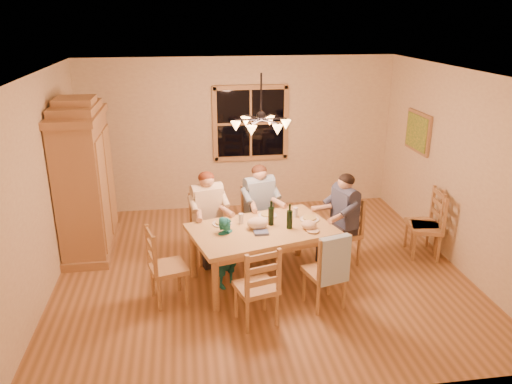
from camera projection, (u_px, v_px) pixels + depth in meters
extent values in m
plane|color=brown|center=(261.00, 270.00, 6.98)|extent=(5.50, 5.50, 0.00)
cube|color=white|center=(261.00, 73.00, 6.07)|extent=(5.50, 5.00, 0.02)
cube|color=beige|center=(239.00, 134.00, 8.85)|extent=(5.50, 0.02, 2.70)
cube|color=beige|center=(41.00, 188.00, 6.15)|extent=(0.02, 5.00, 2.70)
cube|color=beige|center=(457.00, 169.00, 6.90)|extent=(0.02, 5.00, 2.70)
cube|color=black|center=(251.00, 123.00, 8.79)|extent=(1.20, 0.03, 1.20)
cube|color=#9E6A45|center=(251.00, 123.00, 8.77)|extent=(1.30, 0.06, 1.30)
cube|color=#A57947|center=(418.00, 132.00, 7.92)|extent=(0.04, 0.78, 0.64)
cube|color=#1E6B2D|center=(416.00, 132.00, 7.92)|extent=(0.02, 0.68, 0.54)
cylinder|color=black|center=(261.00, 95.00, 6.16)|extent=(0.02, 0.02, 0.53)
sphere|color=black|center=(261.00, 116.00, 6.25)|extent=(0.12, 0.12, 0.12)
cylinder|color=black|center=(274.00, 119.00, 6.28)|extent=(0.34, 0.02, 0.02)
cone|color=#FFB259|center=(286.00, 125.00, 6.33)|extent=(0.13, 0.13, 0.12)
cylinder|color=black|center=(266.00, 117.00, 6.40)|extent=(0.19, 0.31, 0.02)
cone|color=#FFB259|center=(270.00, 121.00, 6.57)|extent=(0.13, 0.13, 0.12)
cylinder|color=black|center=(253.00, 117.00, 6.38)|extent=(0.19, 0.31, 0.02)
cone|color=#FFB259|center=(246.00, 121.00, 6.52)|extent=(0.13, 0.13, 0.12)
cylinder|color=black|center=(248.00, 120.00, 6.24)|extent=(0.34, 0.02, 0.02)
cone|color=#FFB259|center=(236.00, 126.00, 6.24)|extent=(0.13, 0.13, 0.12)
cylinder|color=black|center=(256.00, 122.00, 6.12)|extent=(0.19, 0.31, 0.02)
cone|color=#FFB259|center=(251.00, 131.00, 6.01)|extent=(0.13, 0.13, 0.12)
cylinder|color=black|center=(269.00, 121.00, 6.14)|extent=(0.19, 0.31, 0.02)
cone|color=#FFB259|center=(278.00, 130.00, 6.05)|extent=(0.13, 0.13, 0.12)
cube|color=#A57947|center=(85.00, 187.00, 7.24)|extent=(0.60, 1.30, 2.00)
cube|color=#A57947|center=(76.00, 116.00, 6.88)|extent=(0.66, 1.40, 0.10)
cube|color=#A57947|center=(75.00, 108.00, 6.85)|extent=(0.58, 1.00, 0.12)
cube|color=#A57947|center=(74.00, 101.00, 6.81)|extent=(0.52, 0.55, 0.10)
cube|color=#9E6A45|center=(104.00, 194.00, 6.97)|extent=(0.03, 0.55, 1.60)
cube|color=#9E6A45|center=(110.00, 179.00, 7.59)|extent=(0.03, 0.55, 1.60)
cube|color=#A57947|center=(92.00, 246.00, 7.56)|extent=(0.66, 1.40, 0.12)
cube|color=tan|center=(262.00, 230.00, 6.47)|extent=(2.03, 1.54, 0.06)
cube|color=#9E6A45|center=(262.00, 236.00, 6.50)|extent=(1.85, 1.36, 0.10)
cylinder|color=#9E6A45|center=(216.00, 285.00, 5.91)|extent=(0.09, 0.09, 0.70)
cylinder|color=#9E6A45|center=(331.00, 260.00, 6.51)|extent=(0.09, 0.09, 0.70)
cylinder|color=#9E6A45|center=(193.00, 253.00, 6.68)|extent=(0.09, 0.09, 0.70)
cylinder|color=#9E6A45|center=(299.00, 233.00, 7.29)|extent=(0.09, 0.09, 0.70)
cube|color=#9E6A45|center=(208.00, 231.00, 7.13)|extent=(0.54, 0.52, 0.06)
cube|color=#9E6A45|center=(208.00, 213.00, 7.04)|extent=(0.38, 0.15, 0.54)
cube|color=#9E6A45|center=(259.00, 222.00, 7.43)|extent=(0.54, 0.52, 0.06)
cube|color=#9E6A45|center=(260.00, 205.00, 7.34)|extent=(0.38, 0.15, 0.54)
cube|color=#9E6A45|center=(256.00, 288.00, 5.66)|extent=(0.54, 0.52, 0.06)
cube|color=#9E6A45|center=(256.00, 266.00, 5.57)|extent=(0.38, 0.15, 0.54)
cube|color=#9E6A45|center=(325.00, 272.00, 6.00)|extent=(0.54, 0.52, 0.06)
cube|color=#9E6A45|center=(326.00, 252.00, 5.91)|extent=(0.38, 0.15, 0.54)
cube|color=#9E6A45|center=(168.00, 268.00, 6.09)|extent=(0.52, 0.54, 0.06)
cube|color=#9E6A45|center=(167.00, 248.00, 6.00)|extent=(0.15, 0.38, 0.54)
cube|color=#9E6A45|center=(342.00, 234.00, 7.04)|extent=(0.52, 0.54, 0.06)
cube|color=#9E6A45|center=(343.00, 216.00, 6.95)|extent=(0.15, 0.38, 0.54)
cube|color=beige|center=(207.00, 206.00, 6.99)|extent=(0.44, 0.32, 0.52)
cube|color=#262328|center=(208.00, 226.00, 7.10)|extent=(0.48, 0.51, 0.14)
sphere|color=tan|center=(207.00, 180.00, 6.87)|extent=(0.21, 0.21, 0.21)
ellipsoid|color=#592614|center=(207.00, 178.00, 6.86)|extent=(0.22, 0.22, 0.17)
cube|color=#2F5C83|center=(260.00, 197.00, 7.30)|extent=(0.44, 0.32, 0.52)
cube|color=#262328|center=(259.00, 217.00, 7.40)|extent=(0.48, 0.51, 0.14)
sphere|color=tan|center=(260.00, 173.00, 7.17)|extent=(0.21, 0.21, 0.21)
ellipsoid|color=#381E11|center=(260.00, 171.00, 7.16)|extent=(0.22, 0.22, 0.17)
cube|color=#39415C|center=(344.00, 208.00, 6.90)|extent=(0.32, 0.44, 0.52)
cube|color=#262328|center=(343.00, 228.00, 7.01)|extent=(0.51, 0.48, 0.14)
sphere|color=tan|center=(346.00, 182.00, 6.78)|extent=(0.21, 0.21, 0.21)
ellipsoid|color=black|center=(346.00, 180.00, 6.77)|extent=(0.22, 0.22, 0.17)
cube|color=#A9CDE5|center=(334.00, 260.00, 5.75)|extent=(0.39, 0.20, 0.58)
cylinder|color=black|center=(271.00, 213.00, 6.51)|extent=(0.08, 0.08, 0.33)
cylinder|color=black|center=(290.00, 216.00, 6.40)|extent=(0.08, 0.08, 0.33)
cylinder|color=white|center=(222.00, 224.00, 6.58)|extent=(0.26, 0.26, 0.02)
cylinder|color=white|center=(267.00, 215.00, 6.84)|extent=(0.26, 0.26, 0.02)
cylinder|color=white|center=(310.00, 219.00, 6.71)|extent=(0.26, 0.26, 0.02)
cylinder|color=silver|center=(241.00, 219.00, 6.58)|extent=(0.06, 0.06, 0.14)
cylinder|color=silver|center=(295.00, 212.00, 6.78)|extent=(0.06, 0.06, 0.14)
ellipsoid|color=#D3B28D|center=(309.00, 225.00, 6.42)|extent=(0.20, 0.20, 0.11)
cube|color=#4F6091|center=(261.00, 232.00, 6.29)|extent=(0.21, 0.18, 0.03)
ellipsoid|color=beige|center=(258.00, 223.00, 6.42)|extent=(0.28, 0.22, 0.15)
imported|color=#196E73|center=(227.00, 252.00, 6.41)|extent=(0.42, 0.40, 0.97)
cube|color=#9E6A45|center=(427.00, 228.00, 7.22)|extent=(0.55, 0.56, 0.06)
cube|color=#9E6A45|center=(429.00, 211.00, 7.13)|extent=(0.18, 0.37, 0.54)
cube|color=#9E6A45|center=(423.00, 224.00, 7.34)|extent=(0.46, 0.48, 0.06)
cube|color=#9E6A45|center=(425.00, 207.00, 7.25)|extent=(0.09, 0.38, 0.54)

